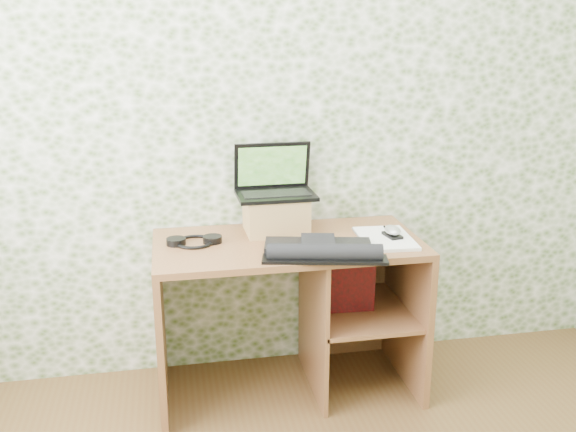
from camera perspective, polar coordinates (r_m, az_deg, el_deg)
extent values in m
plane|color=white|center=(3.06, -1.12, 9.42)|extent=(3.50, 0.00, 3.50)
cube|color=brown|center=(2.89, -0.01, -2.53)|extent=(1.20, 0.60, 0.03)
cube|color=brown|center=(3.00, -11.24, -9.96)|extent=(0.03, 0.60, 0.72)
cube|color=brown|center=(3.19, 10.47, -8.20)|extent=(0.03, 0.60, 0.72)
cube|color=brown|center=(3.06, 2.22, -9.02)|extent=(0.02, 0.56, 0.72)
cube|color=brown|center=(3.11, 6.45, -8.29)|extent=(0.46, 0.56, 0.02)
cube|color=brown|center=(3.37, 5.12, -6.57)|extent=(0.48, 0.02, 0.72)
cube|color=#A57B4A|center=(2.99, -1.08, 0.14)|extent=(0.29, 0.24, 0.17)
cube|color=black|center=(2.97, -1.09, 1.87)|extent=(0.36, 0.25, 0.02)
cube|color=black|center=(2.96, -1.06, 2.02)|extent=(0.31, 0.14, 0.00)
cube|color=black|center=(3.04, -1.43, 4.53)|extent=(0.36, 0.06, 0.22)
cube|color=#205117|center=(3.03, -1.40, 4.47)|extent=(0.32, 0.05, 0.19)
cube|color=black|center=(2.77, 2.68, -2.75)|extent=(0.48, 0.26, 0.04)
cube|color=black|center=(2.76, 2.68, -2.55)|extent=(0.17, 0.17, 0.06)
cylinder|color=black|center=(2.65, 3.28, -3.23)|extent=(0.48, 0.17, 0.07)
cube|color=black|center=(2.66, 3.30, -3.87)|extent=(0.53, 0.21, 0.01)
torus|color=black|center=(2.89, -8.32, -2.30)|extent=(0.18, 0.18, 0.01)
cylinder|color=black|center=(2.88, -9.92, -2.24)|extent=(0.09, 0.09, 0.03)
cylinder|color=black|center=(2.89, -6.73, -2.06)|extent=(0.09, 0.09, 0.03)
cube|color=white|center=(2.93, 8.64, -1.99)|extent=(0.25, 0.34, 0.02)
ellipsoid|color=#B4B4B7|center=(2.94, 9.27, -1.47)|extent=(0.08, 0.12, 0.04)
cylinder|color=black|center=(2.99, 9.28, -1.38)|extent=(0.03, 0.17, 0.01)
cube|color=maroon|center=(3.03, 5.34, -5.71)|extent=(0.25, 0.09, 0.29)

